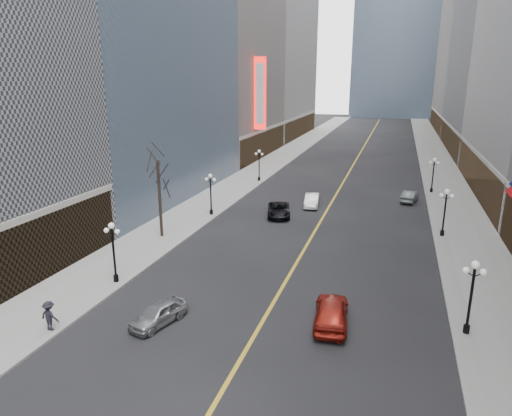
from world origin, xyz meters
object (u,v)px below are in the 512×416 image
Objects in this scene: car_nb_near at (158,314)px; car_sb_far at (410,196)px; streetlamp_east_2 at (445,208)px; car_nb_mid at (312,200)px; car_sb_mid at (331,311)px; streetlamp_west_1 at (113,246)px; streetlamp_west_2 at (211,190)px; streetlamp_east_1 at (472,290)px; streetlamp_east_3 at (433,171)px; car_nb_far at (279,210)px; streetlamp_west_3 at (259,162)px.

car_nb_near is 0.95× the size of car_sb_far.
streetlamp_east_2 is 1.02× the size of car_nb_mid.
car_sb_mid is 32.07m from car_sb_far.
streetlamp_west_2 is (0.00, 18.00, 0.00)m from streetlamp_west_1.
streetlamp_west_2 is at bearing 42.22° from car_sb_far.
streetlamp_east_1 is 28.63m from car_nb_mid.
streetlamp_east_3 is 17.79m from car_nb_mid.
streetlamp_west_1 and streetlamp_west_2 have the same top height.
streetlamp_west_1 is 18.00m from streetlamp_west_2.
streetlamp_west_2 is at bearing 121.72° from car_nb_near.
streetlamp_east_2 reaches higher than car_nb_near.
streetlamp_east_3 is at bearing 37.33° from streetlamp_west_2.
streetlamp_east_2 is 1.13× the size of car_nb_near.
streetlamp_east_1 and streetlamp_west_2 have the same top height.
car_nb_mid is 5.69m from car_nb_far.
streetlamp_east_3 reaches higher than car_nb_near.
streetlamp_east_2 is at bearing -117.89° from car_sb_mid.
streetlamp_east_1 reaches higher than car_nb_near.
car_nb_near is 37.86m from car_sb_far.
streetlamp_east_3 is 0.88× the size of car_nb_far.
car_sb_mid is at bearing -4.00° from streetlamp_west_1.
streetlamp_east_1 is 1.07× the size of car_sb_far.
streetlamp_west_1 is 1.00× the size of streetlamp_west_3.
streetlamp_west_1 is at bearing 66.84° from car_sb_far.
streetlamp_west_2 is 7.70m from car_nb_far.
car_nb_near is at bearing 77.73° from car_sb_far.
streetlamp_east_3 reaches higher than car_sb_mid.
car_nb_far is 1.02× the size of car_sb_mid.
streetlamp_west_2 is (-23.60, -18.00, 0.00)m from streetlamp_east_3.
streetlamp_west_2 is 18.00m from streetlamp_west_3.
streetlamp_west_2 is 0.90× the size of car_sb_mid.
car_sb_far is at bearing 83.73° from car_nb_near.
car_nb_near is (5.80, -40.19, -2.22)m from streetlamp_west_3.
streetlamp_west_3 is 0.90× the size of car_sb_mid.
car_sb_mid is 1.19× the size of car_sb_far.
streetlamp_west_3 is (-23.60, 36.00, 0.00)m from streetlamp_east_1.
streetlamp_east_2 reaches higher than car_sb_mid.
car_nb_mid is 0.87× the size of car_nb_far.
streetlamp_east_3 is at bearing 29.37° from car_nb_far.
car_sb_far is at bearing -117.30° from streetlamp_east_3.
car_nb_far is (-16.48, 19.96, -2.19)m from streetlamp_east_1.
streetlamp_east_2 is 1.07× the size of car_sb_far.
streetlamp_east_2 is 1.00× the size of streetlamp_west_3.
car_nb_far is (-2.68, -5.02, -0.02)m from car_nb_mid.
car_nb_near is at bearing -128.73° from streetlamp_east_2.
streetlamp_east_3 is at bearing 31.63° from car_nb_mid.
streetlamp_east_1 is 1.00× the size of streetlamp_west_3.
streetlamp_west_3 is at bearing -72.71° from car_sb_mid.
car_nb_near is (-17.80, -4.19, -2.22)m from streetlamp_east_1.
streetlamp_east_3 is at bearing 0.00° from streetlamp_west_3.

